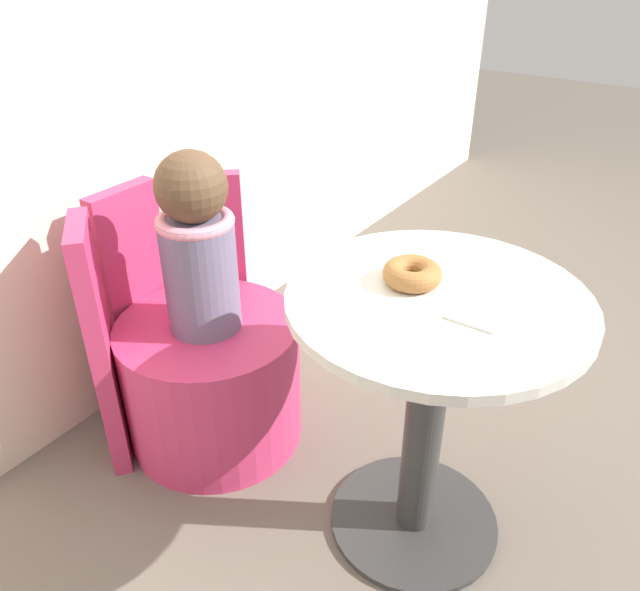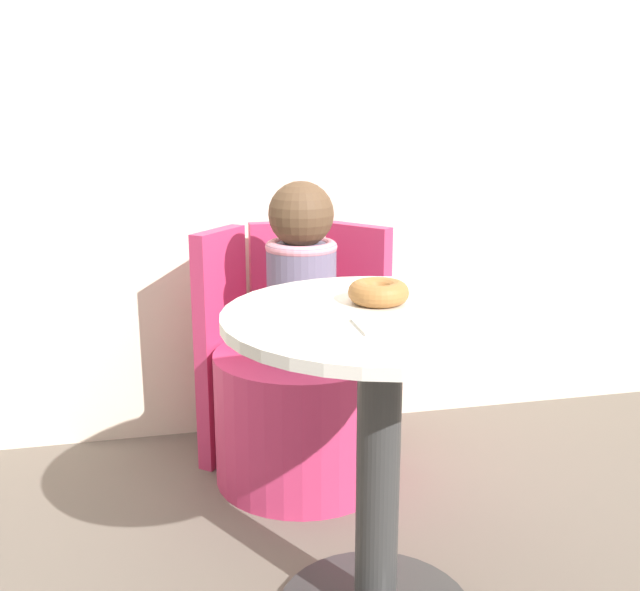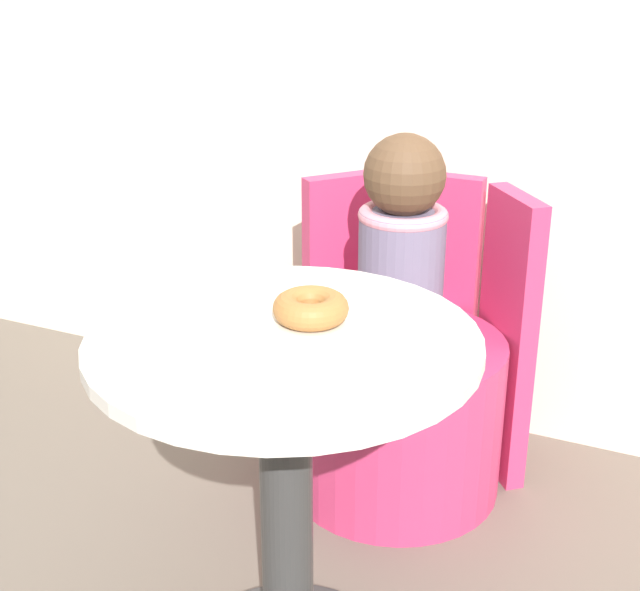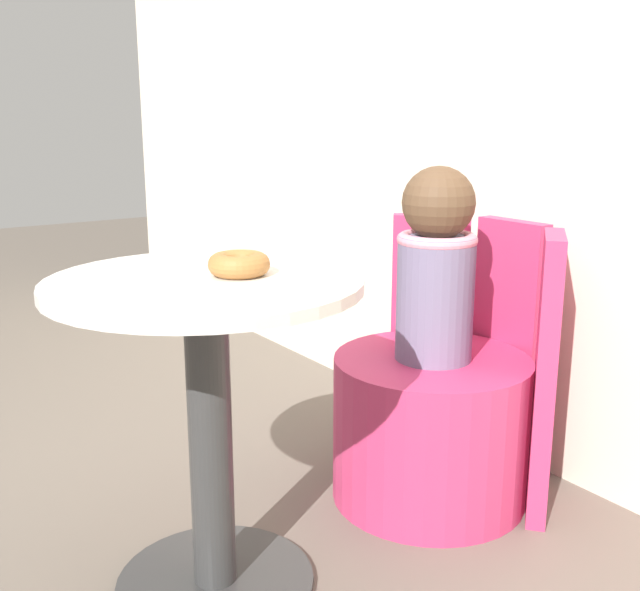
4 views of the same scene
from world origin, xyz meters
name	(u,v)px [view 4 (image 4 of 4)]	position (x,y,z in m)	size (l,w,h in m)	color
ground_plane	(198,575)	(0.00, 0.00, 0.00)	(12.00, 12.00, 0.00)	#665B51
back_wall	(550,60)	(0.00, 1.13, 1.20)	(6.00, 0.06, 2.40)	beige
round_table	(209,387)	(0.06, 0.02, 0.48)	(0.66, 0.66, 0.72)	#333333
tub_chair	(430,428)	(0.02, 0.70, 0.20)	(0.54, 0.54, 0.41)	#C63360
booth_backrest	(490,353)	(0.02, 0.93, 0.38)	(0.64, 0.23, 0.76)	#C63360
child_figure	(436,266)	(0.02, 0.70, 0.66)	(0.21, 0.21, 0.52)	slate
donut	(239,264)	(0.07, 0.09, 0.75)	(0.13, 0.13, 0.05)	#9E6633
paper_napkin	(155,280)	(0.03, -0.08, 0.73)	(0.11, 0.11, 0.01)	silver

